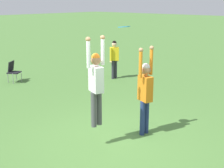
# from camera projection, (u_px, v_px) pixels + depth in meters

# --- Properties ---
(ground_plane) EXTENTS (120.00, 120.00, 0.00)m
(ground_plane) POSITION_uv_depth(u_px,v_px,m) (116.00, 140.00, 7.35)
(ground_plane) COLOR #4C7A38
(person_jumping) EXTENTS (0.53, 0.43, 2.00)m
(person_jumping) POSITION_uv_depth(u_px,v_px,m) (96.00, 80.00, 6.72)
(person_jumping) COLOR #4C4C51
(person_jumping) RESTS_ON ground_plane
(person_defending) EXTENTS (0.52, 0.42, 2.16)m
(person_defending) POSITION_uv_depth(u_px,v_px,m) (145.00, 89.00, 7.41)
(person_defending) COLOR navy
(person_defending) RESTS_ON ground_plane
(frisbee) EXTENTS (0.28, 0.28, 0.04)m
(frisbee) POSITION_uv_depth(u_px,v_px,m) (124.00, 27.00, 6.90)
(frisbee) COLOR #2D9EDB
(camping_chair_1) EXTENTS (0.62, 0.68, 0.83)m
(camping_chair_1) POSITION_uv_depth(u_px,v_px,m) (13.00, 70.00, 12.45)
(camping_chair_1) COLOR gray
(camping_chair_1) RESTS_ON ground_plane
(person_spectator_near) EXTENTS (0.52, 0.41, 1.59)m
(person_spectator_near) POSITION_uv_depth(u_px,v_px,m) (114.00, 56.00, 12.91)
(person_spectator_near) COLOR #2D2D38
(person_spectator_near) RESTS_ON ground_plane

